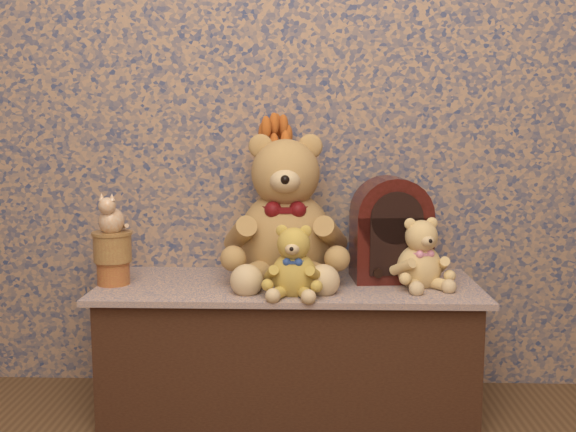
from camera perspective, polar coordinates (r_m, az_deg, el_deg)
name	(u,v)px	position (r m, az deg, el deg)	size (l,w,h in m)	color
display_shelf	(288,346)	(2.32, 0.04, -11.26)	(1.29, 0.51, 0.45)	#394775
teddy_large	(286,202)	(2.29, -0.22, 1.26)	(0.43, 0.51, 0.55)	olive
teddy_medium	(294,257)	(2.09, 0.53, -3.61)	(0.19, 0.23, 0.24)	gold
teddy_small	(419,250)	(2.23, 11.38, -2.88)	(0.20, 0.24, 0.25)	#DEB569
cathedral_radio	(391,229)	(2.31, 8.92, -1.08)	(0.26, 0.19, 0.36)	#38100A
ceramic_vase	(276,243)	(2.40, -1.06, -2.41)	(0.13, 0.13, 0.22)	tan
dried_stalks	(276,155)	(2.36, -1.08, 5.32)	(0.23, 0.23, 0.43)	#C35A1F
biscuit_tin_lower	(113,273)	(2.31, -14.96, -4.80)	(0.11, 0.11, 0.08)	gold
biscuit_tin_upper	(112,247)	(2.30, -15.04, -2.63)	(0.13, 0.13, 0.10)	tan
cat_figurine	(111,212)	(2.28, -15.15, 0.31)	(0.10, 0.11, 0.14)	silver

